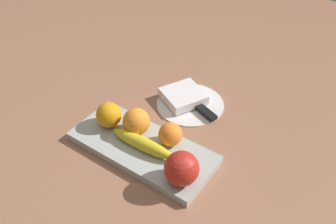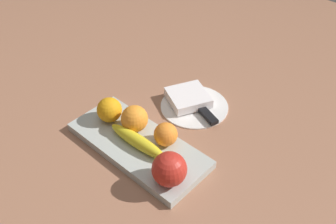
% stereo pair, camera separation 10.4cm
% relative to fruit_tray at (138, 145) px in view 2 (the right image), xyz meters
% --- Properties ---
extents(ground_plane, '(2.40, 2.40, 0.00)m').
position_rel_fruit_tray_xyz_m(ground_plane, '(0.04, -0.03, -0.01)').
color(ground_plane, '#9D694E').
extents(fruit_tray, '(0.39, 0.17, 0.02)m').
position_rel_fruit_tray_xyz_m(fruit_tray, '(0.00, 0.00, 0.00)').
color(fruit_tray, '#B4BCB7').
rests_on(fruit_tray, ground_plane).
extents(apple, '(0.08, 0.08, 0.08)m').
position_rel_fruit_tray_xyz_m(apple, '(-0.15, 0.04, 0.05)').
color(apple, red).
rests_on(apple, fruit_tray).
extents(banana, '(0.19, 0.04, 0.04)m').
position_rel_fruit_tray_xyz_m(banana, '(-0.01, 0.01, 0.03)').
color(banana, yellow).
rests_on(banana, fruit_tray).
extents(orange_near_apple, '(0.07, 0.07, 0.07)m').
position_rel_fruit_tray_xyz_m(orange_near_apple, '(0.04, -0.03, 0.05)').
color(orange_near_apple, orange).
rests_on(orange_near_apple, fruit_tray).
extents(orange_near_banana, '(0.07, 0.07, 0.07)m').
position_rel_fruit_tray_xyz_m(orange_near_banana, '(0.12, -0.01, 0.05)').
color(orange_near_banana, orange).
rests_on(orange_near_banana, fruit_tray).
extents(orange_center, '(0.06, 0.06, 0.06)m').
position_rel_fruit_tray_xyz_m(orange_center, '(-0.06, -0.05, 0.04)').
color(orange_center, orange).
rests_on(orange_center, fruit_tray).
extents(dinner_plate, '(0.20, 0.20, 0.01)m').
position_rel_fruit_tray_xyz_m(dinner_plate, '(0.00, -0.23, -0.01)').
color(dinner_plate, white).
rests_on(dinner_plate, ground_plane).
extents(folded_napkin, '(0.15, 0.15, 0.03)m').
position_rel_fruit_tray_xyz_m(folded_napkin, '(0.03, -0.23, 0.01)').
color(folded_napkin, white).
rests_on(folded_napkin, dinner_plate).
extents(knife, '(0.18, 0.08, 0.01)m').
position_rel_fruit_tray_xyz_m(knife, '(-0.04, -0.22, 0.00)').
color(knife, silver).
rests_on(knife, dinner_plate).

